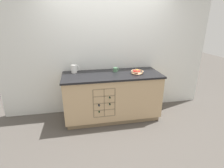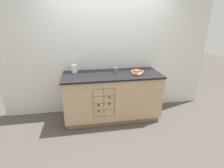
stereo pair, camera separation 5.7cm
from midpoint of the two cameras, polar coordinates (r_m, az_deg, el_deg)
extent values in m
plane|color=#4C4742|center=(3.75, 0.44, -10.50)|extent=(14.00, 14.00, 0.00)
cube|color=silver|center=(3.70, -0.71, 10.26)|extent=(4.40, 0.06, 2.55)
cube|color=#8B7354|center=(3.73, 0.44, -9.90)|extent=(1.80, 0.65, 0.09)
cube|color=tan|center=(3.52, 0.46, -3.57)|extent=(1.86, 0.71, 0.81)
cube|color=black|center=(3.37, 0.48, 2.99)|extent=(1.90, 0.75, 0.03)
cube|color=#8B7354|center=(3.26, -2.39, -5.48)|extent=(0.39, 0.01, 0.55)
cube|color=#8B7354|center=(3.19, -5.79, -6.12)|extent=(0.02, 0.10, 0.55)
cube|color=#8B7354|center=(3.24, 1.20, -5.61)|extent=(0.02, 0.10, 0.55)
cube|color=#8B7354|center=(3.34, -2.20, -10.10)|extent=(0.39, 0.10, 0.02)
cube|color=#8B7354|center=(3.27, -2.24, -8.03)|extent=(0.39, 0.10, 0.02)
cube|color=#8B7354|center=(3.21, -2.27, -5.87)|extent=(0.39, 0.10, 0.02)
cube|color=#8B7354|center=(3.15, -2.30, -3.64)|extent=(0.39, 0.10, 0.02)
cube|color=#8B7354|center=(3.10, -2.34, -1.32)|extent=(0.39, 0.10, 0.02)
cube|color=#8B7354|center=(3.21, -2.27, -5.87)|extent=(0.02, 0.10, 0.55)
cylinder|color=#19381E|center=(3.37, -4.15, -7.67)|extent=(0.08, 0.19, 0.08)
cylinder|color=#19381E|center=(3.25, -3.90, -8.75)|extent=(0.03, 0.08, 0.03)
cylinder|color=black|center=(3.30, -4.21, -5.58)|extent=(0.07, 0.21, 0.07)
cylinder|color=black|center=(3.17, -3.93, -6.74)|extent=(0.03, 0.09, 0.03)
cylinder|color=black|center=(3.33, -0.84, -5.24)|extent=(0.08, 0.21, 0.08)
cylinder|color=black|center=(3.20, -0.42, -6.37)|extent=(0.03, 0.09, 0.03)
cylinder|color=black|center=(3.26, -0.80, -3.26)|extent=(0.07, 0.20, 0.07)
cylinder|color=black|center=(3.14, -0.39, -4.27)|extent=(0.03, 0.08, 0.03)
cylinder|color=tan|center=(3.43, 8.72, 3.45)|extent=(0.11, 0.11, 0.01)
cone|color=tan|center=(3.42, 8.74, 3.89)|extent=(0.22, 0.22, 0.05)
torus|color=tan|center=(3.42, 8.75, 4.11)|extent=(0.24, 0.24, 0.02)
sphere|color=gold|center=(3.47, 8.68, 4.24)|extent=(0.07, 0.07, 0.07)
sphere|color=red|center=(3.40, 7.81, 3.99)|extent=(0.07, 0.07, 0.07)
sphere|color=red|center=(3.42, 9.18, 3.99)|extent=(0.07, 0.07, 0.07)
sphere|color=red|center=(3.37, 8.58, 3.86)|extent=(0.08, 0.08, 0.08)
cylinder|color=white|center=(3.52, -11.79, 4.95)|extent=(0.11, 0.11, 0.16)
torus|color=white|center=(3.50, -11.88, 6.15)|extent=(0.12, 0.12, 0.01)
torus|color=white|center=(3.51, -10.86, 5.13)|extent=(0.11, 0.01, 0.11)
cylinder|color=#4C7A56|center=(3.51, 1.58, 4.69)|extent=(0.08, 0.08, 0.08)
torus|color=#4C7A56|center=(3.52, 2.29, 4.75)|extent=(0.07, 0.01, 0.07)
camera|label=1|loc=(0.03, -89.53, 0.18)|focal=28.00mm
camera|label=2|loc=(0.03, 90.47, -0.18)|focal=28.00mm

